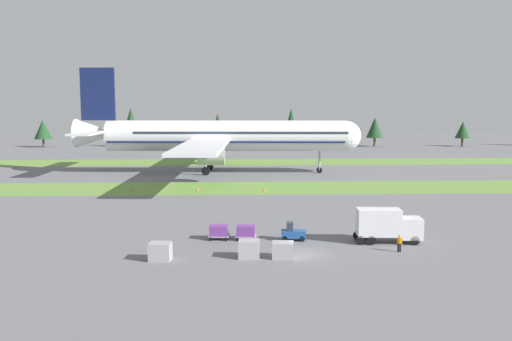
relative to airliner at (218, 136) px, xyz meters
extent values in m
plane|color=slate|center=(9.93, -62.44, -7.70)|extent=(400.00, 400.00, 0.00)
cube|color=olive|center=(9.93, -20.42, -7.69)|extent=(320.00, 14.33, 0.01)
cube|color=olive|center=(9.93, 20.25, -7.69)|extent=(320.00, 14.33, 0.01)
cylinder|color=white|center=(1.69, -0.09, -0.02)|extent=(49.19, 8.79, 6.27)
sphere|color=white|center=(26.12, -1.35, -0.02)|extent=(6.14, 6.14, 6.14)
cone|color=white|center=(-25.13, 1.30, 0.45)|extent=(8.65, 6.38, 5.96)
cube|color=#141E4C|center=(1.69, -0.09, -1.11)|extent=(48.00, 8.85, 0.36)
cube|color=#283342|center=(4.67, -0.24, 0.77)|extent=(43.23, 8.54, 0.44)
cube|color=white|center=(-0.28, 19.58, -0.64)|extent=(9.44, 33.17, 0.56)
cylinder|color=#A3A3A8|center=(0.63, 14.61, -2.71)|extent=(4.95, 3.69, 3.45)
cube|color=white|center=(-2.30, -19.45, -0.64)|extent=(9.44, 33.17, 0.56)
cylinder|color=#A3A3A8|center=(-0.89, -14.59, -2.71)|extent=(4.95, 3.69, 3.45)
cube|color=white|center=(-24.13, 9.11, 0.92)|extent=(4.95, 12.14, 0.40)
cube|color=white|center=(-24.94, -6.57, 0.92)|extent=(4.95, 12.14, 0.40)
cube|color=#141E4C|center=(-24.53, 1.27, 8.45)|extent=(7.01, 1.04, 10.66)
cylinder|color=#A3A3A8|center=(20.76, -1.07, -4.03)|extent=(0.44, 0.44, 6.14)
cylinder|color=black|center=(20.76, -1.07, -7.10)|extent=(1.22, 0.48, 1.20)
cylinder|color=#A3A3A8|center=(-2.10, 3.88, -3.90)|extent=(0.44, 0.44, 5.89)
cylinder|color=black|center=(-2.10, 3.88, -6.85)|extent=(1.73, 0.68, 1.70)
cylinder|color=#A3A3A8|center=(-2.48, -3.64, -3.90)|extent=(0.44, 0.44, 5.89)
cylinder|color=black|center=(-2.48, -3.64, -6.85)|extent=(1.73, 0.68, 1.70)
cube|color=#1E4C8E|center=(9.55, -56.88, -7.01)|extent=(2.70, 1.51, 0.77)
cube|color=#283342|center=(9.16, -56.85, -6.18)|extent=(0.79, 1.15, 0.90)
cylinder|color=black|center=(10.50, -56.41, -7.40)|extent=(0.61, 0.25, 0.60)
cylinder|color=black|center=(10.41, -57.51, -7.40)|extent=(0.61, 0.25, 0.60)
cylinder|color=black|center=(8.69, -56.26, -7.40)|extent=(0.61, 0.25, 0.60)
cylinder|color=black|center=(8.59, -57.35, -7.40)|extent=(0.61, 0.25, 0.60)
cube|color=#A3A3A8|center=(4.46, -56.46, -7.30)|extent=(2.32, 1.68, 0.10)
cube|color=#70388E|center=(4.46, -56.46, -6.70)|extent=(2.04, 1.48, 1.10)
cylinder|color=black|center=(5.35, -55.84, -7.50)|extent=(0.41, 0.15, 0.40)
cylinder|color=black|center=(5.24, -57.21, -7.50)|extent=(0.41, 0.15, 0.40)
cylinder|color=black|center=(3.69, -55.70, -7.50)|extent=(0.41, 0.15, 0.40)
cylinder|color=black|center=(3.57, -57.07, -7.50)|extent=(0.41, 0.15, 0.40)
cube|color=#A3A3A8|center=(1.57, -56.21, -7.30)|extent=(2.32, 1.68, 0.10)
cube|color=#70388E|center=(1.57, -56.21, -6.70)|extent=(2.04, 1.48, 1.10)
cylinder|color=black|center=(2.46, -55.60, -7.50)|extent=(0.41, 0.15, 0.40)
cylinder|color=black|center=(2.35, -56.97, -7.50)|extent=(0.41, 0.15, 0.40)
cylinder|color=black|center=(0.80, -55.46, -7.50)|extent=(0.41, 0.15, 0.40)
cylinder|color=black|center=(0.68, -56.83, -7.50)|extent=(0.41, 0.15, 0.40)
cube|color=silver|center=(21.73, -58.37, -6.12)|extent=(2.34, 2.43, 2.20)
cube|color=#283342|center=(22.79, -58.44, -5.68)|extent=(0.21, 2.07, 0.97)
cube|color=silver|center=(18.39, -58.16, -5.52)|extent=(4.64, 2.58, 2.80)
cylinder|color=black|center=(22.01, -57.39, -7.22)|extent=(0.98, 0.36, 0.96)
cylinder|color=black|center=(21.89, -59.38, -7.22)|extent=(0.98, 0.36, 0.96)
cylinder|color=black|center=(17.55, -57.10, -7.22)|extent=(0.98, 0.36, 0.96)
cylinder|color=black|center=(17.42, -59.10, -7.22)|extent=(0.98, 0.36, 0.96)
cylinder|color=black|center=(16.43, -57.03, -7.22)|extent=(0.98, 0.36, 0.96)
cylinder|color=black|center=(16.30, -59.03, -7.22)|extent=(0.98, 0.36, 0.96)
cylinder|color=black|center=(21.28, -53.30, -7.27)|extent=(0.18, 0.18, 0.85)
cylinder|color=black|center=(21.30, -53.08, -7.27)|extent=(0.18, 0.18, 0.85)
cylinder|color=orange|center=(21.29, -53.19, -6.54)|extent=(0.36, 0.36, 0.62)
sphere|color=tan|center=(21.29, -53.19, -6.08)|extent=(0.24, 0.24, 0.24)
cylinder|color=orange|center=(21.28, -53.42, -6.57)|extent=(0.10, 0.10, 0.58)
cylinder|color=orange|center=(21.30, -52.96, -6.57)|extent=(0.10, 0.10, 0.58)
cylinder|color=black|center=(19.44, -61.85, -7.27)|extent=(0.18, 0.18, 0.85)
cylinder|color=black|center=(19.61, -62.00, -7.27)|extent=(0.18, 0.18, 0.85)
cylinder|color=orange|center=(19.52, -61.93, -6.54)|extent=(0.36, 0.36, 0.62)
sphere|color=tan|center=(19.52, -61.93, -6.08)|extent=(0.24, 0.24, 0.24)
cylinder|color=orange|center=(19.35, -61.78, -6.57)|extent=(0.10, 0.10, 0.58)
cylinder|color=orange|center=(19.70, -62.07, -6.57)|extent=(0.10, 0.10, 0.58)
cube|color=#A3A3A8|center=(-3.69, -63.97, -6.86)|extent=(2.14, 1.78, 1.68)
cube|color=#A3A3A8|center=(7.83, -63.71, -6.92)|extent=(2.15, 1.79, 1.55)
cube|color=#A3A3A8|center=(4.63, -63.44, -6.85)|extent=(2.09, 1.71, 1.69)
cone|color=orange|center=(8.20, -24.17, -7.45)|extent=(0.44, 0.44, 0.49)
cone|color=orange|center=(-2.87, -22.76, -7.47)|extent=(0.44, 0.44, 0.46)
cone|color=orange|center=(-13.46, -23.06, -7.37)|extent=(0.44, 0.44, 0.65)
cylinder|color=#4C3823|center=(-57.79, 66.42, -6.38)|extent=(0.70, 0.70, 2.64)
cone|color=#1E4223|center=(-57.79, 66.42, -2.04)|extent=(5.56, 5.56, 6.05)
cylinder|color=#4C3823|center=(-29.73, 65.88, -5.86)|extent=(0.70, 0.70, 3.68)
cone|color=#1E4223|center=(-29.73, 65.88, 0.46)|extent=(5.54, 5.54, 8.95)
cylinder|color=#4C3823|center=(-1.97, 64.64, -5.76)|extent=(0.70, 0.70, 3.86)
cone|color=#1E4223|center=(-1.97, 64.64, -0.50)|extent=(5.55, 5.55, 6.66)
cylinder|color=#4C3823|center=(21.74, 66.90, -5.88)|extent=(0.70, 0.70, 3.64)
cone|color=#1E4223|center=(21.74, 66.90, 0.37)|extent=(4.64, 4.64, 8.84)
cylinder|color=#4C3823|center=(48.78, 65.09, -6.25)|extent=(0.70, 0.70, 2.90)
cone|color=#1E4223|center=(48.78, 65.09, -1.51)|extent=(5.48, 5.48, 6.59)
cylinder|color=#4C3823|center=(77.32, 64.13, -6.33)|extent=(0.70, 0.70, 2.73)
cone|color=#1E4223|center=(77.32, 64.13, -2.26)|extent=(4.79, 4.79, 5.41)
camera|label=1|loc=(3.29, -115.42, 7.16)|focal=39.45mm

